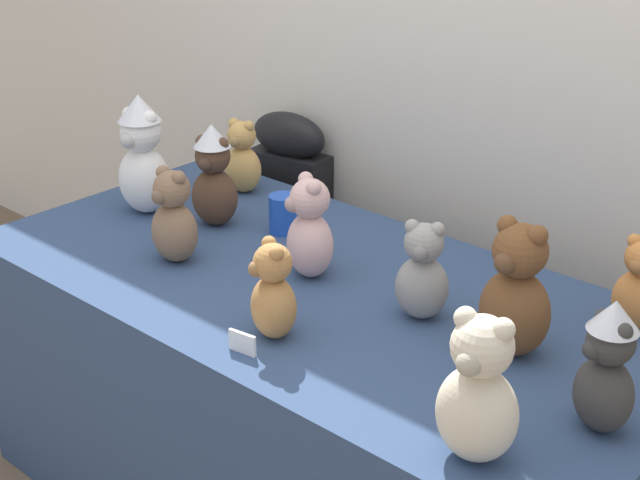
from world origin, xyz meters
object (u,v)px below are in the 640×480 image
(teddy_bear_cocoa, at_px, (214,177))
(teddy_bear_ginger, at_px, (639,287))
(teddy_bear_mocha, at_px, (174,219))
(teddy_bear_charcoal, at_px, (607,368))
(teddy_bear_chestnut, at_px, (516,293))
(display_table, at_px, (320,408))
(teddy_bear_snow, at_px, (142,156))
(teddy_bear_honey, at_px, (242,159))
(teddy_bear_ash, at_px, (422,273))
(teddy_bear_cream, at_px, (478,393))
(party_cup_blue, at_px, (283,214))
(teddy_bear_caramel, at_px, (273,293))
(teddy_bear_blush, at_px, (310,230))
(instrument_case, at_px, (290,241))

(teddy_bear_cocoa, distance_m, teddy_bear_ginger, 1.19)
(teddy_bear_mocha, height_order, teddy_bear_charcoal, teddy_bear_charcoal)
(teddy_bear_chestnut, distance_m, teddy_bear_ginger, 0.32)
(teddy_bear_cocoa, bearing_deg, teddy_bear_chestnut, -22.06)
(display_table, xyz_separation_m, teddy_bear_snow, (-0.70, 0.01, 0.55))
(teddy_bear_honey, height_order, teddy_bear_ash, teddy_bear_ash)
(teddy_bear_cream, bearing_deg, teddy_bear_ginger, 82.17)
(teddy_bear_chestnut, distance_m, teddy_bear_cream, 0.39)
(teddy_bear_chestnut, relative_size, party_cup_blue, 2.87)
(teddy_bear_caramel, bearing_deg, party_cup_blue, 157.86)
(display_table, relative_size, teddy_bear_ash, 7.60)
(teddy_bear_cream, relative_size, teddy_bear_ash, 1.23)
(teddy_bear_mocha, bearing_deg, teddy_bear_cocoa, 112.21)
(teddy_bear_blush, bearing_deg, teddy_bear_honey, -178.69)
(teddy_bear_cocoa, bearing_deg, teddy_bear_charcoal, -27.22)
(teddy_bear_cream, bearing_deg, teddy_bear_cocoa, 153.20)
(party_cup_blue, bearing_deg, teddy_bear_snow, -158.27)
(instrument_case, bearing_deg, teddy_bear_chestnut, -31.57)
(teddy_bear_caramel, xyz_separation_m, teddy_bear_ash, (0.20, 0.29, 0.00))
(instrument_case, bearing_deg, teddy_bear_cocoa, -76.60)
(teddy_bear_chestnut, distance_m, teddy_bear_cocoa, 1.01)
(teddy_bear_caramel, xyz_separation_m, teddy_bear_cream, (0.58, -0.07, 0.03))
(teddy_bear_caramel, bearing_deg, teddy_bear_snow, -172.84)
(teddy_bear_honey, bearing_deg, teddy_bear_blush, -40.09)
(teddy_bear_blush, distance_m, teddy_bear_ash, 0.34)
(party_cup_blue, bearing_deg, teddy_bear_mocha, -104.01)
(teddy_bear_caramel, height_order, teddy_bear_cocoa, teddy_bear_cocoa)
(instrument_case, relative_size, teddy_bear_blush, 3.46)
(teddy_bear_blush, xyz_separation_m, teddy_bear_honey, (-0.55, 0.30, -0.02))
(teddy_bear_chestnut, bearing_deg, teddy_bear_mocha, -164.88)
(teddy_bear_mocha, bearing_deg, teddy_bear_snow, 152.33)
(teddy_bear_honey, xyz_separation_m, teddy_bear_ginger, (1.29, -0.00, -0.00))
(instrument_case, height_order, teddy_bear_chestnut, teddy_bear_chestnut)
(teddy_bear_honey, distance_m, party_cup_blue, 0.35)
(display_table, relative_size, teddy_bear_honey, 7.93)
(instrument_case, height_order, teddy_bear_cocoa, teddy_bear_cocoa)
(teddy_bear_chestnut, height_order, teddy_bear_cream, teddy_bear_chestnut)
(teddy_bear_caramel, distance_m, teddy_bear_honey, 0.91)
(teddy_bear_chestnut, bearing_deg, teddy_bear_cream, -64.88)
(teddy_bear_cream, xyz_separation_m, party_cup_blue, (-0.97, 0.51, -0.08))
(display_table, xyz_separation_m, instrument_case, (-0.66, 0.58, 0.10))
(instrument_case, xyz_separation_m, teddy_bear_chestnut, (1.19, -0.55, 0.42))
(teddy_bear_caramel, relative_size, teddy_bear_mocha, 0.91)
(teddy_bear_ash, bearing_deg, teddy_bear_cream, -68.20)
(teddy_bear_snow, bearing_deg, teddy_bear_caramel, -28.23)
(teddy_bear_cream, relative_size, teddy_bear_snow, 0.84)
(teddy_bear_ginger, bearing_deg, teddy_bear_chestnut, -121.05)
(party_cup_blue, bearing_deg, teddy_bear_ginger, 8.07)
(teddy_bear_cocoa, bearing_deg, party_cup_blue, 7.26)
(teddy_bear_snow, bearing_deg, teddy_bear_cocoa, 8.44)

